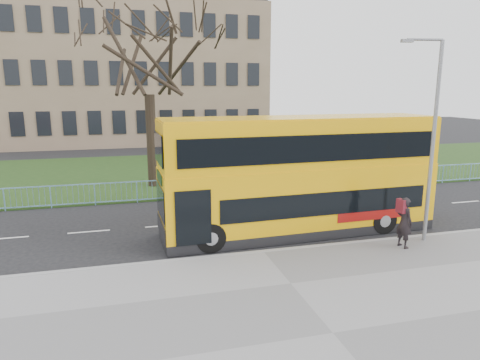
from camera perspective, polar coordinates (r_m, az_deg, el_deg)
ground at (r=16.33m, az=1.43°, el=-7.93°), size 120.00×120.00×0.00m
pavement at (r=10.62m, az=12.26°, el=-19.57°), size 80.00×10.50×0.12m
kerb at (r=14.92m, az=3.11°, el=-9.63°), size 80.00×0.20×0.14m
grass_verge at (r=29.87m, az=-6.23°, el=1.29°), size 80.00×15.40×0.08m
guard_railing at (r=22.34m, az=-3.28°, el=-0.98°), size 40.00×0.12×1.10m
bare_tree at (r=24.78m, az=-12.08°, el=13.39°), size 8.67×8.67×12.38m
civic_building at (r=49.76m, az=-15.99°, el=13.24°), size 30.00×15.00×14.00m
yellow_bus at (r=16.72m, az=7.97°, el=1.00°), size 10.80×2.92×4.49m
pedestrian at (r=16.03m, az=21.06°, el=-5.30°), size 0.54×0.72×1.80m
street_lamp at (r=16.46m, az=24.15°, el=5.57°), size 1.50×0.38×7.11m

